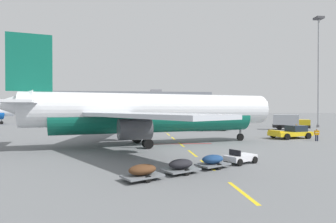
{
  "coord_description": "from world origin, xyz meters",
  "views": [
    {
      "loc": [
        12.4,
        -11.91,
        4.42
      ],
      "look_at": [
        17.54,
        30.92,
        3.94
      ],
      "focal_mm": 29.48,
      "sensor_mm": 36.0,
      "label": 1
    }
  ],
  "objects": [
    {
      "name": "airliner_foreground",
      "position": [
        14.56,
        21.41,
        3.95
      ],
      "size": [
        34.52,
        33.71,
        12.2
      ],
      "color": "white",
      "rests_on": "ground"
    },
    {
      "name": "ground",
      "position": [
        40.0,
        40.0,
        0.0
      ],
      "size": [
        400.0,
        400.0,
        0.0
      ],
      "primitive_type": "plane",
      "color": "slate"
    },
    {
      "name": "terminal_satellite",
      "position": [
        11.48,
        142.02,
        6.69
      ],
      "size": [
        84.49,
        18.15,
        14.93
      ],
      "color": "gray",
      "rests_on": "ground"
    },
    {
      "name": "ground_crew_worker",
      "position": [
        36.92,
        22.78,
        0.93
      ],
      "size": [
        0.64,
        0.35,
        1.64
      ],
      "color": "#191E38",
      "rests_on": "ground"
    },
    {
      "name": "pushback_tug",
      "position": [
        35.41,
        26.33,
        0.9
      ],
      "size": [
        6.47,
        4.16,
        2.08
      ],
      "color": "yellow",
      "rests_on": "ground"
    },
    {
      "name": "baggage_train",
      "position": [
        16.83,
        7.21,
        0.53
      ],
      "size": [
        10.88,
        6.86,
        1.14
      ],
      "color": "silver",
      "rests_on": "ground"
    },
    {
      "name": "catering_truck",
      "position": [
        44.11,
        41.55,
        1.65
      ],
      "size": [
        7.36,
        5.13,
        3.14
      ],
      "color": "black",
      "rests_on": "ground"
    },
    {
      "name": "apron_light_mast_far",
      "position": [
        55.06,
        47.99,
        15.96
      ],
      "size": [
        1.8,
        1.8,
        25.77
      ],
      "color": "slate",
      "rests_on": "ground"
    },
    {
      "name": "fuel_service_truck",
      "position": [
        27.21,
        41.34,
        1.65
      ],
      "size": [
        7.05,
        2.8,
        3.14
      ],
      "color": "black",
      "rests_on": "ground"
    },
    {
      "name": "apron_paint_markings",
      "position": [
        18.0,
        37.08,
        0.0
      ],
      "size": [
        8.0,
        94.67,
        0.01
      ],
      "color": "yellow",
      "rests_on": "ground"
    }
  ]
}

